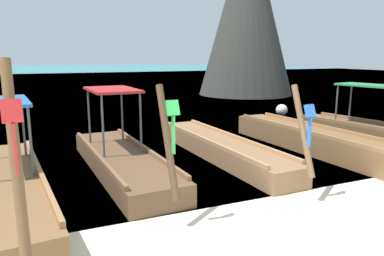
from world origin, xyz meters
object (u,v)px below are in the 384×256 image
(longtail_boat_blue_ribbon, at_px, (221,148))
(karst_rock, at_px, (249,10))
(longtail_boat_turquoise_ribbon, at_px, (320,142))
(mooring_buoy_near, at_px, (282,110))
(longtail_boat_green_ribbon, at_px, (122,159))
(longtail_boat_red_ribbon, at_px, (13,187))

(longtail_boat_blue_ribbon, height_order, karst_rock, karst_rock)
(longtail_boat_blue_ribbon, bearing_deg, longtail_boat_turquoise_ribbon, -14.59)
(longtail_boat_turquoise_ribbon, relative_size, mooring_buoy_near, 13.61)
(karst_rock, bearing_deg, longtail_boat_green_ribbon, -130.62)
(longtail_boat_green_ribbon, bearing_deg, longtail_boat_turquoise_ribbon, -5.53)
(longtail_boat_red_ribbon, xyz_separation_m, longtail_boat_green_ribbon, (2.32, 1.18, -0.04))
(longtail_boat_red_ribbon, bearing_deg, longtail_boat_blue_ribbon, 15.06)
(longtail_boat_red_ribbon, distance_m, karst_rock, 22.26)
(longtail_boat_red_ribbon, relative_size, longtail_boat_blue_ribbon, 0.95)
(longtail_boat_red_ribbon, height_order, longtail_boat_blue_ribbon, longtail_boat_red_ribbon)
(longtail_boat_turquoise_ribbon, bearing_deg, karst_rock, 65.58)
(karst_rock, bearing_deg, longtail_boat_blue_ribbon, -124.03)
(longtail_boat_blue_ribbon, relative_size, mooring_buoy_near, 12.20)
(longtail_boat_blue_ribbon, height_order, mooring_buoy_near, longtail_boat_blue_ribbon)
(longtail_boat_red_ribbon, bearing_deg, longtail_boat_turquoise_ribbon, 4.57)
(longtail_boat_green_ribbon, xyz_separation_m, longtail_boat_turquoise_ribbon, (5.61, -0.54, 0.02))
(mooring_buoy_near, bearing_deg, longtail_boat_red_ribbon, -149.29)
(longtail_boat_green_ribbon, xyz_separation_m, karst_rock, (12.45, 14.52, 5.59))
(karst_rock, bearing_deg, longtail_boat_turquoise_ribbon, -114.42)
(longtail_boat_green_ribbon, height_order, mooring_buoy_near, longtail_boat_green_ribbon)
(longtail_boat_turquoise_ribbon, height_order, karst_rock, karst_rock)
(longtail_boat_red_ribbon, xyz_separation_m, karst_rock, (14.77, 15.70, 5.55))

